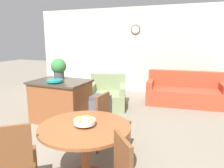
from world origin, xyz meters
The scene contains 11 objects.
wall_back centered at (0.00, 5.43, 1.35)m, with size 8.00×0.09×2.70m.
dining_table centered at (0.31, 0.75, 0.56)m, with size 1.13×1.13×0.73m.
dining_chair_near_left centered at (-0.24, 0.18, 0.51)m, with size 0.59×0.59×0.91m.
dining_chair_far_side centered at (0.30, 1.55, 0.51)m, with size 0.45×0.45×0.91m.
fruit_bowl centered at (0.31, 0.76, 0.78)m, with size 0.26×0.26×0.11m.
kitchen_island centered at (-1.15, 2.31, 0.44)m, with size 1.17×0.85×0.88m.
teal_bowl centered at (-1.13, 2.11, 0.92)m, with size 0.32×0.32×0.06m.
potted_plant centered at (-1.31, 2.50, 1.13)m, with size 0.33×0.33×0.45m.
trash_bin centered at (-0.15, 2.16, 0.35)m, with size 0.35×0.31×0.70m.
couch centered at (1.21, 4.60, 0.29)m, with size 2.10×1.12×0.86m.
armchair centered at (-0.60, 3.51, 0.28)m, with size 1.13×1.12×0.84m.
Camera 1 is at (1.56, -1.41, 1.78)m, focal length 35.00 mm.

